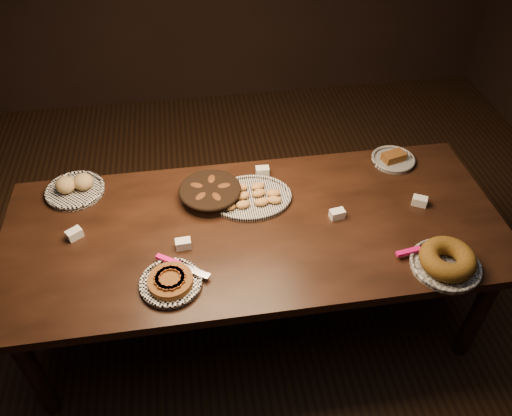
{
  "coord_description": "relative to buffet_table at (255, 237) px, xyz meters",
  "views": [
    {
      "loc": [
        -0.25,
        -1.66,
        2.45
      ],
      "look_at": [
        0.01,
        0.05,
        0.82
      ],
      "focal_mm": 35.0,
      "sensor_mm": 36.0,
      "label": 1
    }
  ],
  "objects": [
    {
      "name": "apple_tart_plate",
      "position": [
        -0.41,
        -0.29,
        0.09
      ],
      "size": [
        0.31,
        0.29,
        0.05
      ],
      "rotation": [
        0.0,
        0.0,
        0.04
      ],
      "color": "white",
      "rests_on": "buffet_table"
    },
    {
      "name": "madeleine_platter",
      "position": [
        0.0,
        0.19,
        0.09
      ],
      "size": [
        0.41,
        0.34,
        0.05
      ],
      "rotation": [
        0.0,
        0.0,
        0.27
      ],
      "color": "black",
      "rests_on": "buffet_table"
    },
    {
      "name": "croissant_basket",
      "position": [
        -0.19,
        0.23,
        0.12
      ],
      "size": [
        0.31,
        0.31,
        0.08
      ],
      "rotation": [
        0.0,
        0.0,
        0.06
      ],
      "color": "black",
      "rests_on": "buffet_table"
    },
    {
      "name": "loaf_plate",
      "position": [
        0.83,
        0.38,
        0.09
      ],
      "size": [
        0.24,
        0.24,
        0.06
      ],
      "rotation": [
        0.0,
        0.0,
        0.26
      ],
      "color": "black",
      "rests_on": "buffet_table"
    },
    {
      "name": "buffet_table",
      "position": [
        0.0,
        0.0,
        0.0
      ],
      "size": [
        2.4,
        1.0,
        0.75
      ],
      "color": "black",
      "rests_on": "ground"
    },
    {
      "name": "tent_cards",
      "position": [
        0.03,
        0.07,
        0.1
      ],
      "size": [
        1.76,
        0.51,
        0.04
      ],
      "color": "white",
      "rests_on": "buffet_table"
    },
    {
      "name": "bread_roll_plate",
      "position": [
        -0.87,
        0.38,
        0.1
      ],
      "size": [
        0.3,
        0.3,
        0.09
      ],
      "rotation": [
        0.0,
        0.0,
        0.37
      ],
      "color": "white",
      "rests_on": "buffet_table"
    },
    {
      "name": "bundt_cake_plate",
      "position": [
        0.79,
        -0.38,
        0.11
      ],
      "size": [
        0.36,
        0.31,
        0.1
      ],
      "rotation": [
        0.0,
        0.0,
        -0.08
      ],
      "color": "black",
      "rests_on": "buffet_table"
    },
    {
      "name": "ground",
      "position": [
        0.0,
        0.0,
        -0.68
      ],
      "size": [
        5.0,
        5.0,
        0.0
      ],
      "primitive_type": "plane",
      "color": "black",
      "rests_on": "ground"
    }
  ]
}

